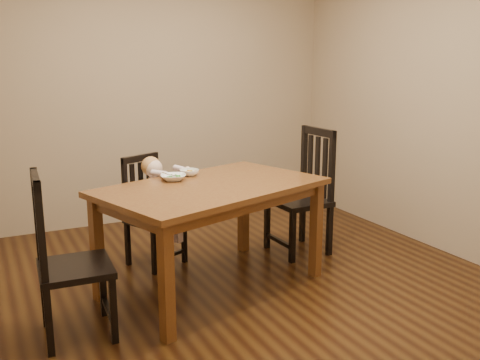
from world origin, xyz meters
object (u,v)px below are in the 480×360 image
chair_left (66,260)px  toddler (155,199)px  chair_right (304,194)px  chair_child (151,213)px  dining_table (212,197)px  bowl_veg (189,173)px  bowl_peas (173,177)px

chair_left → toddler: (0.86, 0.93, 0.06)m
chair_right → toddler: (-1.29, 0.28, 0.03)m
chair_child → toddler: chair_child is taller
dining_table → bowl_veg: 0.38m
bowl_peas → chair_right: bearing=5.6°
dining_table → chair_child: size_ratio=1.99×
chair_child → chair_right: size_ratio=0.83×
toddler → bowl_veg: size_ratio=3.16×
chair_left → chair_child: bearing=142.4°
chair_right → bowl_peas: size_ratio=5.83×
chair_left → bowl_peas: size_ratio=5.53×
dining_table → bowl_peas: bowl_peas is taller
toddler → bowl_peas: size_ratio=2.52×
dining_table → bowl_veg: (-0.04, 0.36, 0.12)m
bowl_peas → bowl_veg: bearing=32.8°
chair_left → chair_right: chair_right is taller
bowl_peas → dining_table: bearing=-49.9°
chair_child → bowl_veg: (0.22, -0.34, 0.39)m
dining_table → toddler: bearing=109.7°
dining_table → chair_child: bearing=110.0°
toddler → bowl_peas: 0.49m
dining_table → bowl_veg: size_ratio=12.07×
chair_left → toddler: 1.27m
bowl_peas → chair_child: bearing=95.8°
chair_child → bowl_veg: bearing=98.1°
chair_right → bowl_veg: size_ratio=7.32×
chair_child → chair_left: bearing=24.2°
chair_left → bowl_peas: bearing=123.8°
chair_child → bowl_veg: 0.56m
toddler → bowl_peas: bowl_peas is taller
chair_left → bowl_veg: bearing=124.2°
chair_child → toddler: 0.13m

